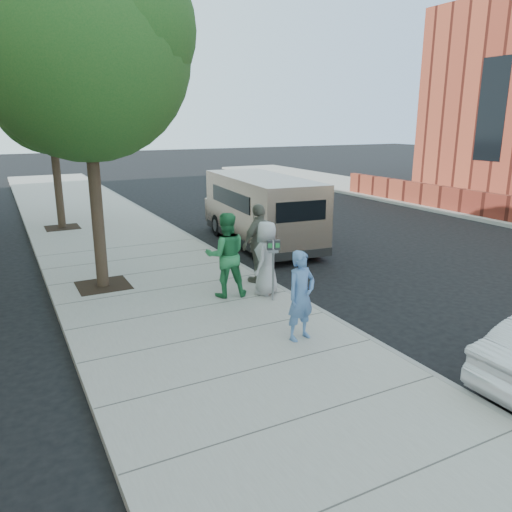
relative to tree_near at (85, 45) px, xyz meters
name	(u,v)px	position (x,y,z in m)	size (l,w,h in m)	color
ground	(232,307)	(2.25, -2.40, -5.55)	(120.00, 120.00, 0.00)	black
sidewalk	(189,312)	(1.25, -2.40, -5.47)	(5.00, 60.00, 0.15)	gray
curb_face	(288,294)	(3.69, -2.40, -5.47)	(0.12, 60.00, 0.16)	gray
tree_near	(85,45)	(0.00, 0.00, 0.00)	(4.62, 4.60, 7.53)	black
tree_far	(50,94)	(0.00, 7.60, -0.66)	(3.92, 3.80, 6.49)	black
parking_meter	(273,257)	(3.09, -2.78, -4.41)	(0.30, 0.18, 1.36)	gray
van	(260,209)	(5.56, 2.46, -4.36)	(2.52, 6.20, 2.25)	tan
person_officer	(301,296)	(2.54, -4.76, -4.57)	(0.60, 0.39, 1.65)	#547BB2
person_green_shirt	(226,255)	(2.30, -2.03, -4.44)	(0.93, 0.72, 1.91)	#298047
person_gray_shirt	(267,258)	(3.17, -2.32, -4.55)	(0.82, 0.54, 1.69)	#B4B3B6
person_striped_polo	(260,243)	(3.45, -1.45, -4.43)	(1.13, 0.47, 1.93)	slate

